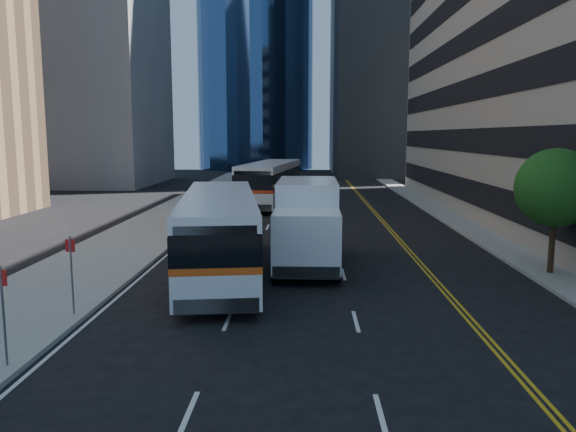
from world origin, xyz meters
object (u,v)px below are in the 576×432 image
Objects in this scene: street_tree at (556,188)px; box_truck at (307,222)px; bus_rear at (271,182)px; bus_front at (219,231)px.

box_truck is (-10.01, 1.71, -1.69)m from street_tree.
bus_rear is at bearing 119.03° from street_tree.
street_tree is 26.84m from bus_rear.
bus_rear reaches higher than bus_front.
box_truck is at bearing 18.69° from bus_front.
box_truck is (3.64, 1.81, 0.13)m from bus_front.
box_truck is at bearing 170.30° from street_tree.
bus_front is (-13.65, -0.10, -1.81)m from street_tree.
street_tree is 13.77m from bus_front.
street_tree is 0.36× the size of bus_rear.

